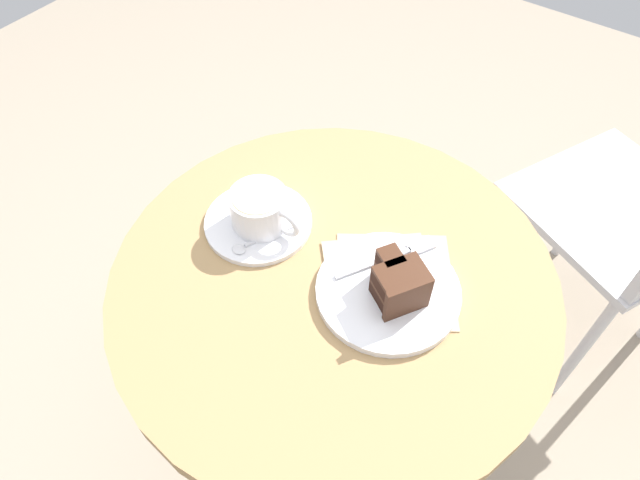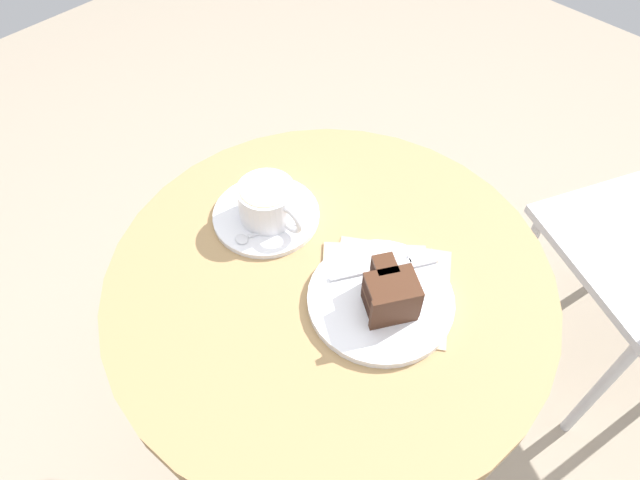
% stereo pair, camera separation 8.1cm
% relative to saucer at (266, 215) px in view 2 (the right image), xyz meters
% --- Properties ---
extents(ground_plane, '(4.40, 4.40, 0.01)m').
position_rel_saucer_xyz_m(ground_plane, '(0.15, -0.01, -0.70)').
color(ground_plane, gray).
rests_on(ground_plane, ground).
extents(cafe_table, '(0.65, 0.65, 0.69)m').
position_rel_saucer_xyz_m(cafe_table, '(0.15, -0.01, -0.13)').
color(cafe_table, '#A37F51').
rests_on(cafe_table, ground).
extents(saucer, '(0.17, 0.17, 0.01)m').
position_rel_saucer_xyz_m(saucer, '(0.00, 0.00, 0.00)').
color(saucer, white).
rests_on(saucer, cafe_table).
extents(coffee_cup, '(0.12, 0.09, 0.06)m').
position_rel_saucer_xyz_m(coffee_cup, '(0.01, 0.00, 0.03)').
color(coffee_cup, white).
rests_on(coffee_cup, saucer).
extents(teaspoon, '(0.05, 0.09, 0.00)m').
position_rel_saucer_xyz_m(teaspoon, '(0.03, -0.04, 0.01)').
color(teaspoon, silver).
rests_on(teaspoon, saucer).
extents(cake_plate, '(0.20, 0.20, 0.01)m').
position_rel_saucer_xyz_m(cake_plate, '(0.23, 0.01, 0.00)').
color(cake_plate, white).
rests_on(cake_plate, cafe_table).
extents(cake_slice, '(0.09, 0.08, 0.06)m').
position_rel_saucer_xyz_m(cake_slice, '(0.24, 0.01, 0.04)').
color(cake_slice, black).
rests_on(cake_slice, cake_plate).
extents(fork, '(0.09, 0.14, 0.00)m').
position_rel_saucer_xyz_m(fork, '(0.21, 0.06, 0.01)').
color(fork, silver).
rests_on(fork, cake_plate).
extents(napkin, '(0.24, 0.23, 0.00)m').
position_rel_saucer_xyz_m(napkin, '(0.22, 0.03, -0.00)').
color(napkin, tan).
rests_on(napkin, cafe_table).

